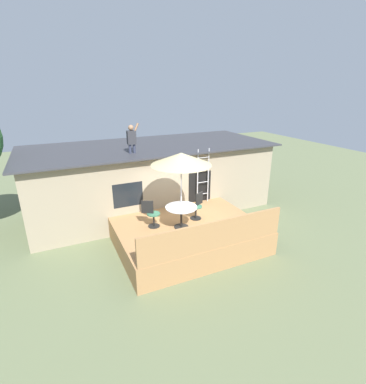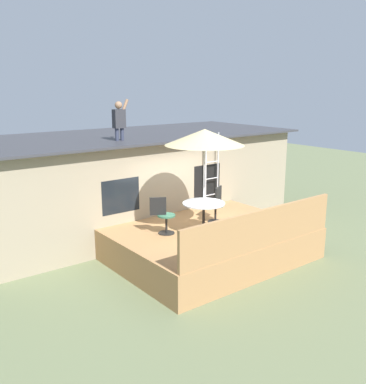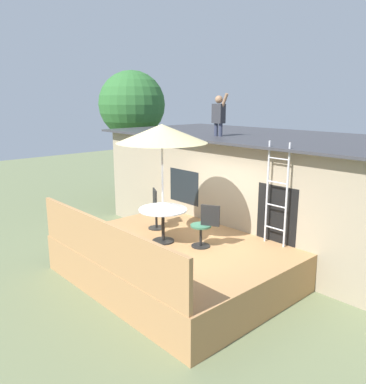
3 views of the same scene
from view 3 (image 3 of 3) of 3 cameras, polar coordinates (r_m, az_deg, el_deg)
ground_plane at (r=8.88m, az=-0.56°, el=-12.23°), size 40.00×40.00×0.00m
house at (r=11.01m, az=13.48°, el=0.45°), size 10.50×4.50×2.88m
deck at (r=8.72m, az=-0.57°, el=-9.86°), size 4.75×3.82×0.80m
deck_railing at (r=7.38m, az=-11.49°, el=-7.46°), size 4.65×0.08×0.90m
patio_table at (r=8.46m, az=-2.94°, el=-3.49°), size 1.04×1.04×0.74m
patio_umbrella at (r=8.13m, az=-3.09°, el=8.48°), size 1.90×1.90×2.54m
step_ladder at (r=8.41m, az=13.48°, el=-0.33°), size 0.52×0.04×2.20m
person_figure at (r=10.48m, az=5.25°, el=11.40°), size 0.47×0.20×1.11m
patio_chair_left at (r=9.44m, az=-3.98°, el=-2.52°), size 0.58×0.44×0.92m
patio_chair_right at (r=8.21m, az=3.11°, el=-4.98°), size 0.58×0.44×0.92m
backyard_tree at (r=15.30m, az=-7.42°, el=12.39°), size 2.50×2.50×4.89m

